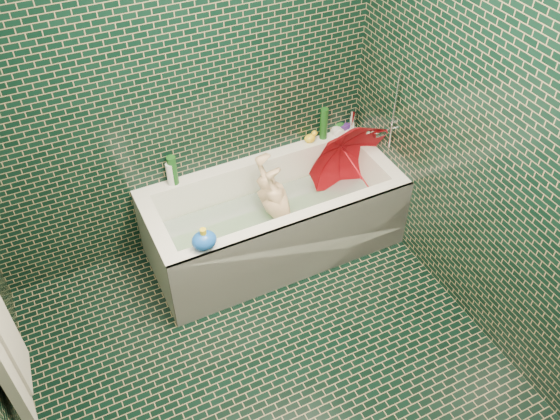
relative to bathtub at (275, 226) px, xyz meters
name	(u,v)px	position (x,y,z in m)	size (l,w,h in m)	color
floor	(281,385)	(-0.45, -1.01, -0.21)	(2.80, 2.80, 0.00)	black
wall_back	(176,82)	(-0.45, 0.39, 1.04)	(2.80, 2.80, 0.00)	black
wall_right	(511,152)	(0.85, -1.01, 1.04)	(2.80, 2.80, 0.00)	black
bathtub	(275,226)	(0.00, 0.00, 0.00)	(1.70, 0.75, 0.55)	white
bath_mat	(274,230)	(0.00, 0.02, -0.06)	(1.35, 0.47, 0.01)	green
water	(273,215)	(0.00, 0.02, 0.09)	(1.48, 0.53, 0.00)	silver
faucet	(382,128)	(0.81, 0.01, 0.56)	(0.18, 0.19, 0.55)	silver
child	(282,213)	(0.05, 0.00, 0.10)	(0.33, 0.22, 0.91)	#D8B087
umbrella	(357,171)	(0.60, -0.06, 0.32)	(0.61, 0.61, 0.53)	red
soap_bottle_a	(340,136)	(0.68, 0.31, 0.34)	(0.10, 0.10, 0.26)	white
soap_bottle_b	(346,131)	(0.75, 0.36, 0.34)	(0.08, 0.09, 0.19)	#401E73
soap_bottle_c	(341,132)	(0.72, 0.36, 0.34)	(0.14, 0.14, 0.18)	#154B16
bottle_right_tall	(324,124)	(0.56, 0.36, 0.46)	(0.06, 0.06, 0.24)	#154B16
bottle_right_pump	(353,120)	(0.80, 0.35, 0.42)	(0.05, 0.05, 0.17)	silver
bottle_left_tall	(173,170)	(-0.56, 0.34, 0.44)	(0.06, 0.06, 0.21)	#154B16
bottle_left_short	(171,174)	(-0.58, 0.34, 0.42)	(0.05, 0.05, 0.17)	white
rubber_duck	(311,137)	(0.46, 0.35, 0.38)	(0.11, 0.08, 0.09)	yellow
bath_toy	(204,240)	(-0.60, -0.30, 0.40)	(0.16, 0.13, 0.15)	blue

